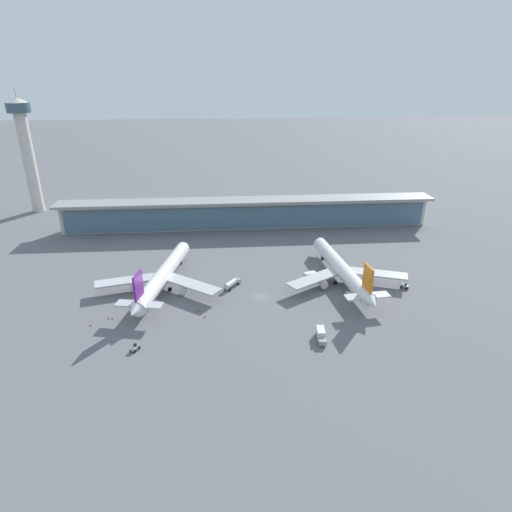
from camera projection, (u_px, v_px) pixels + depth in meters
name	position (u px, v px, depth m)	size (l,w,h in m)	color
ground_plane	(260.00, 297.00, 155.19)	(1200.00, 1200.00, 0.00)	slate
airliner_left_stand	(162.00, 276.00, 159.20)	(45.98, 60.65, 16.27)	white
airliner_centre_stand	(342.00, 270.00, 164.04)	(46.75, 61.11, 16.27)	white
service_truck_near_nose_grey	(321.00, 334.00, 130.19)	(3.00, 7.49, 3.10)	gray
service_truck_under_wing_yellow	(312.00, 275.00, 167.31)	(7.65, 4.66, 3.10)	yellow
service_truck_mid_apron_olive	(137.00, 301.00, 150.58)	(3.12, 2.18, 2.05)	olive
service_truck_by_tail_grey	(405.00, 286.00, 160.88)	(3.29, 3.13, 2.05)	gray
service_truck_on_taxiway_grey	(135.00, 348.00, 125.41)	(2.86, 3.33, 2.05)	gray
service_truck_at_far_stand_grey	(232.00, 283.00, 161.21)	(6.73, 8.36, 2.95)	gray
terminal_building	(247.00, 213.00, 219.63)	(185.71, 12.80, 15.20)	beige
control_tower	(26.00, 147.00, 234.43)	(12.00, 12.00, 65.92)	beige
safety_cone_alpha	(90.00, 325.00, 137.61)	(0.62, 0.62, 0.70)	orange
safety_cone_bravo	(108.00, 318.00, 141.54)	(0.62, 0.62, 0.70)	orange
safety_cone_charlie	(205.00, 316.00, 142.36)	(0.62, 0.62, 0.70)	orange
safety_cone_delta	(112.00, 318.00, 141.32)	(0.62, 0.62, 0.70)	orange
safety_cone_echo	(199.00, 311.00, 145.53)	(0.62, 0.62, 0.70)	orange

